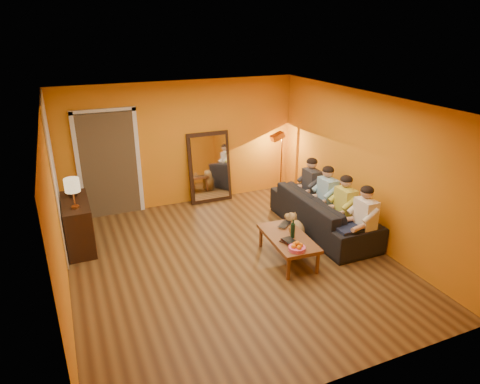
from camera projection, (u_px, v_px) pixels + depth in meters
name	position (u px, v px, depth m)	size (l,w,h in m)	color
room_shell	(223.00, 181.00, 6.85)	(5.00, 5.50, 2.60)	brown
white_accent	(54.00, 175.00, 7.11)	(0.02, 1.90, 2.58)	white
doorway_recess	(108.00, 163.00, 8.49)	(1.06, 0.30, 2.10)	#3F2D19
door_jamb_left	(79.00, 169.00, 8.18)	(0.08, 0.06, 2.20)	white
door_jamb_right	(138.00, 162.00, 8.60)	(0.08, 0.06, 2.20)	white
door_header	(103.00, 111.00, 7.99)	(1.22, 0.06, 0.08)	white
mirror_frame	(210.00, 167.00, 9.18)	(0.92, 0.06, 1.52)	black
mirror_glass	(210.00, 168.00, 9.14)	(0.78, 0.02, 1.36)	white
sideboard	(78.00, 224.00, 7.36)	(0.44, 1.18, 0.85)	black
table_lamp	(73.00, 194.00, 6.85)	(0.24, 0.24, 0.51)	beige
sofa	(323.00, 213.00, 7.96)	(0.96, 2.45, 0.72)	black
coffee_table	(288.00, 248.00, 7.02)	(0.62, 1.22, 0.42)	brown
floor_lamp	(281.00, 165.00, 9.45)	(0.30, 0.24, 1.44)	#CE7E3C
dog	(296.00, 229.00, 7.47)	(0.32, 0.50, 0.59)	#A07F48
person_far_left	(365.00, 220.00, 7.06)	(0.70, 0.44, 1.22)	silver
person_mid_left	(345.00, 208.00, 7.53)	(0.70, 0.44, 1.22)	#CDCB44
person_mid_right	(327.00, 197.00, 8.00)	(0.70, 0.44, 1.22)	#8FC2DD
person_far_right	(311.00, 188.00, 8.47)	(0.70, 0.44, 1.22)	#2F2E33
fruit_bowl	(297.00, 246.00, 6.49)	(0.26, 0.26, 0.16)	#EA5286
wine_bottle	(293.00, 229.00, 6.86)	(0.07, 0.07, 0.31)	black
tumbler	(291.00, 229.00, 7.07)	(0.11, 0.11, 0.10)	#B27F3F
laptop	(287.00, 225.00, 7.30)	(0.34, 0.22, 0.03)	black
book_lower	(284.00, 243.00, 6.70)	(0.16, 0.22, 0.02)	black
book_mid	(285.00, 242.00, 6.71)	(0.17, 0.23, 0.02)	red
book_upper	(285.00, 242.00, 6.68)	(0.16, 0.22, 0.02)	black
vase	(73.00, 191.00, 7.38)	(0.19, 0.19, 0.20)	black
flowers	(71.00, 179.00, 7.30)	(0.17, 0.17, 0.39)	red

